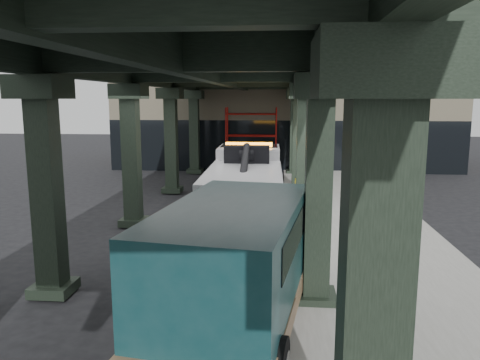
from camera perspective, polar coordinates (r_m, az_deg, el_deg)
The scene contains 8 objects.
ground at distance 14.65m, azimuth -2.30°, elevation -8.04°, with size 90.00×90.00×0.00m, color black.
sidewalk at distance 16.65m, azimuth 14.24°, elevation -5.86°, with size 5.00×40.00×0.15m, color gray.
lane_stripe at distance 16.45m, azimuth 4.51°, elevation -6.03°, with size 0.12×38.00×0.01m, color silver.
viaduct at distance 16.00m, azimuth -2.96°, elevation 13.29°, with size 7.40×32.00×6.40m.
building at distance 33.83m, azimuth 5.42°, elevation 8.97°, with size 22.00×10.00×8.00m, color #C6B793.
scaffolding at distance 28.62m, azimuth 1.40°, elevation 5.06°, with size 3.08×0.88×4.00m.
tow_truck at distance 17.26m, azimuth 0.78°, elevation -0.43°, with size 2.83×8.93×2.91m.
towed_van at distance 9.32m, azimuth -0.26°, elevation -9.72°, with size 3.32×6.60×2.56m.
Camera 1 is at (1.80, -13.82, 4.50)m, focal length 35.00 mm.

